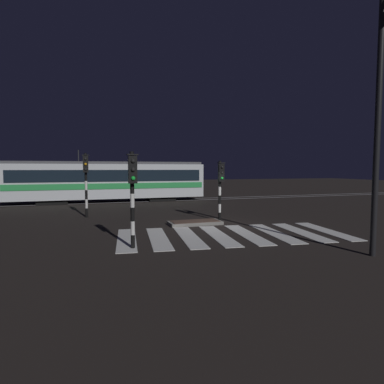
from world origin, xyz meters
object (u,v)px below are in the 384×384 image
(traffic_light_corner_near_left, at_px, (132,185))
(tram, at_px, (109,180))
(traffic_light_median_centre, at_px, (221,182))
(traffic_light_corner_far_left, at_px, (86,175))

(traffic_light_corner_near_left, relative_size, tram, 0.21)
(traffic_light_corner_near_left, distance_m, traffic_light_median_centre, 6.69)
(tram, bearing_deg, traffic_light_median_centre, -67.73)
(traffic_light_corner_far_left, bearing_deg, traffic_light_median_centre, -27.78)
(traffic_light_corner_far_left, distance_m, tram, 8.38)
(traffic_light_median_centre, height_order, tram, tram)
(traffic_light_corner_near_left, bearing_deg, traffic_light_corner_far_left, 100.65)
(traffic_light_median_centre, bearing_deg, traffic_light_corner_near_left, -139.01)
(traffic_light_corner_far_left, relative_size, traffic_light_median_centre, 1.14)
(traffic_light_corner_near_left, bearing_deg, tram, 88.93)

